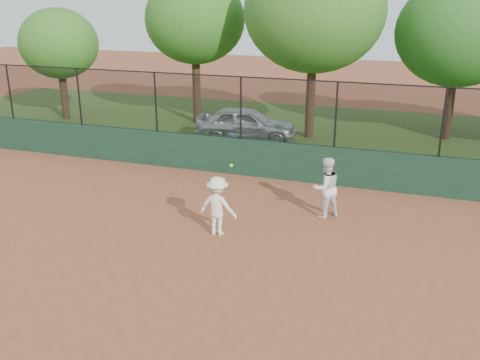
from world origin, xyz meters
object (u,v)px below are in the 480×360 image
(tree_1, at_px, (195,20))
(parked_car, at_px, (246,124))
(player_second, at_px, (326,188))
(tree_2, at_px, (314,11))
(tree_0, at_px, (59,44))
(player_main, at_px, (218,206))
(tree_3, at_px, (459,33))

(tree_1, bearing_deg, parked_car, -36.47)
(player_second, relative_size, tree_2, 0.22)
(parked_car, relative_size, tree_0, 0.79)
(player_second, relative_size, player_main, 0.86)
(tree_1, distance_m, tree_3, 10.78)
(tree_0, distance_m, tree_2, 11.72)
(parked_car, distance_m, player_second, 8.05)
(tree_0, xyz_separation_m, tree_2, (11.61, 0.40, 1.52))
(parked_car, distance_m, player_main, 8.93)
(tree_2, bearing_deg, player_main, -90.47)
(parked_car, relative_size, player_main, 2.09)
(tree_0, height_order, tree_1, tree_1)
(tree_0, relative_size, tree_3, 0.81)
(player_second, bearing_deg, player_main, -1.68)
(tree_0, bearing_deg, tree_1, 12.18)
(tree_0, xyz_separation_m, tree_1, (6.18, 1.33, 1.07))
(parked_car, xyz_separation_m, player_second, (4.45, -6.71, 0.14))
(tree_1, relative_size, tree_3, 1.03)
(tree_3, bearing_deg, parked_car, -158.91)
(parked_car, xyz_separation_m, player_main, (2.19, -8.66, 0.07))
(player_main, relative_size, tree_3, 0.30)
(tree_2, relative_size, tree_3, 1.17)
(parked_car, height_order, tree_3, tree_3)
(player_main, distance_m, tree_1, 12.79)
(tree_0, xyz_separation_m, tree_3, (16.93, 1.93, 0.72))
(player_second, height_order, tree_1, tree_1)
(tree_3, bearing_deg, player_main, -115.01)
(player_second, distance_m, tree_0, 16.01)
(tree_0, relative_size, tree_1, 0.78)
(parked_car, relative_size, player_second, 2.43)
(parked_car, distance_m, tree_1, 5.49)
(player_main, bearing_deg, tree_3, 64.99)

